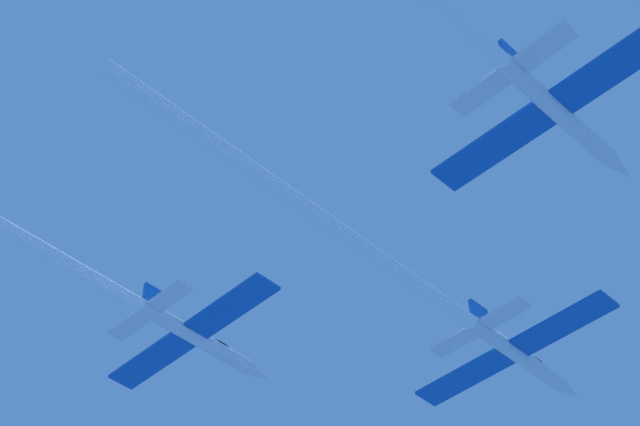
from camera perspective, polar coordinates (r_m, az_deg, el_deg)
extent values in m
cylinder|color=silver|center=(98.75, 10.13, -7.19)|extent=(1.37, 12.44, 1.37)
cone|color=silver|center=(104.04, 12.71, -8.92)|extent=(1.34, 2.74, 1.34)
ellipsoid|color=black|center=(100.97, 11.05, -7.57)|extent=(0.96, 2.49, 0.68)
cube|color=#0F51B2|center=(100.79, 7.48, -8.41)|extent=(9.46, 2.74, 0.30)
cube|color=#0F51B2|center=(96.11, 12.45, -5.60)|extent=(9.46, 2.74, 0.30)
cube|color=#0F51B2|center=(96.50, 8.20, -5.17)|extent=(0.36, 2.24, 1.99)
cube|color=silver|center=(96.58, 6.92, -6.64)|extent=(4.26, 1.64, 0.30)
cube|color=silver|center=(94.07, 9.54, -5.11)|extent=(4.26, 1.64, 0.30)
cylinder|color=white|center=(83.58, -0.59, 0.21)|extent=(1.23, 38.69, 1.23)
cylinder|color=silver|center=(98.99, -6.42, -6.40)|extent=(1.37, 12.44, 1.37)
cone|color=silver|center=(102.80, -3.17, -8.27)|extent=(1.34, 2.74, 1.34)
ellipsoid|color=black|center=(100.67, -5.20, -6.83)|extent=(0.96, 2.49, 0.68)
cube|color=#0F51B2|center=(102.21, -8.66, -7.54)|extent=(9.46, 2.74, 0.30)
cube|color=#0F51B2|center=(95.36, -4.60, -4.83)|extent=(9.46, 2.74, 0.30)
cube|color=#0F51B2|center=(97.80, -8.57, -4.32)|extent=(0.36, 2.24, 1.99)
cube|color=silver|center=(98.47, -9.81, -5.73)|extent=(4.26, 1.64, 0.30)
cube|color=silver|center=(94.83, -7.73, -4.26)|extent=(4.26, 1.64, 0.30)
cylinder|color=silver|center=(79.79, 12.19, 5.12)|extent=(1.37, 12.44, 1.37)
cone|color=silver|center=(84.53, 15.20, 2.27)|extent=(1.34, 2.74, 1.34)
ellipsoid|color=black|center=(81.88, 13.25, 4.32)|extent=(0.96, 2.49, 0.68)
cube|color=#0F51B2|center=(81.21, 8.88, 3.34)|extent=(9.46, 2.74, 0.30)
cube|color=#0F51B2|center=(77.97, 15.11, 7.45)|extent=(9.46, 2.74, 0.30)
cube|color=#0F51B2|center=(78.24, 9.85, 7.92)|extent=(0.36, 2.24, 1.99)
cube|color=silver|center=(77.72, 8.25, 6.14)|extent=(4.26, 1.64, 0.30)
cube|color=silver|center=(75.97, 11.56, 8.40)|extent=(4.26, 1.64, 0.30)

